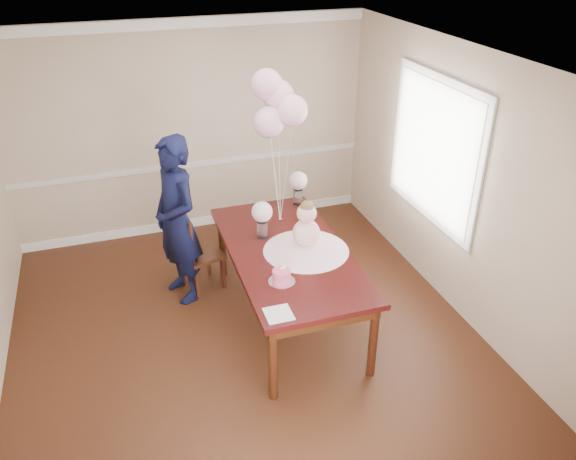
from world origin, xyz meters
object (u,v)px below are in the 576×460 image
at_px(birthday_cake, 282,276).
at_px(woman, 177,221).
at_px(dining_table_top, 288,253).
at_px(dining_chair_seat, 201,254).

height_order(birthday_cake, woman, woman).
distance_m(dining_table_top, dining_chair_seat, 1.19).
xyz_separation_m(birthday_cake, woman, (-0.73, 1.28, 0.03)).
distance_m(dining_table_top, birthday_cake, 0.55).
xyz_separation_m(dining_table_top, woman, (-0.96, 0.79, 0.12)).
distance_m(birthday_cake, woman, 1.48).
xyz_separation_m(dining_chair_seat, woman, (-0.24, -0.08, 0.50)).
bearing_deg(woman, birthday_cake, 10.45).
bearing_deg(birthday_cake, dining_chair_seat, 109.89).
relative_size(birthday_cake, dining_chair_seat, 0.41).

